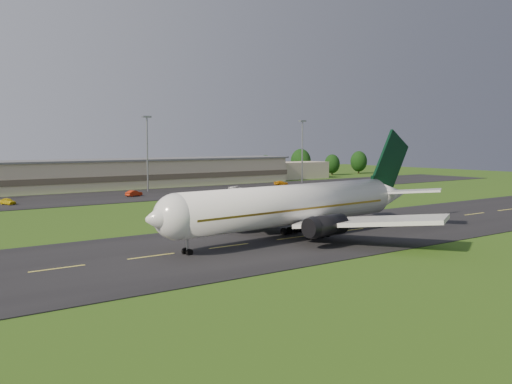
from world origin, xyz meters
TOP-DOWN VIEW (x-y plane):
  - ground at (0.00, 0.00)m, footprint 360.00×360.00m
  - taxiway at (0.00, 0.00)m, footprint 220.00×30.00m
  - apron at (0.00, 72.00)m, footprint 260.00×30.00m
  - airliner at (-10.79, 0.08)m, footprint 51.27×42.00m
  - terminal at (6.40, 96.18)m, footprint 145.00×16.00m
  - light_mast_centre at (5.00, 80.00)m, footprint 2.40×1.20m
  - light_mast_east at (60.00, 80.00)m, footprint 2.40×1.20m
  - tree_line at (30.61, 105.82)m, footprint 195.01×9.34m
  - service_vehicle_a at (-33.29, 68.31)m, footprint 2.97×4.40m
  - service_vehicle_b at (-3.90, 69.26)m, footprint 4.73×3.04m
  - service_vehicle_c at (24.43, 66.17)m, footprint 2.29×4.94m
  - service_vehicle_d at (47.60, 75.55)m, footprint 4.82×2.88m

SIDE VIEW (x-z plane):
  - ground at x=0.00m, z-range 0.00..0.00m
  - taxiway at x=0.00m, z-range 0.00..0.10m
  - apron at x=0.00m, z-range 0.00..0.10m
  - service_vehicle_d at x=47.60m, z-range 0.10..1.41m
  - service_vehicle_c at x=24.43m, z-range 0.10..1.47m
  - service_vehicle_a at x=-33.29m, z-range 0.10..1.49m
  - service_vehicle_b at x=-3.90m, z-range 0.10..1.57m
  - terminal at x=6.40m, z-range -0.21..8.19m
  - airliner at x=-10.79m, z-range -3.13..12.45m
  - tree_line at x=30.61m, z-range -0.27..10.38m
  - light_mast_centre at x=5.00m, z-range 2.56..22.91m
  - light_mast_east at x=60.00m, z-range 2.56..22.91m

